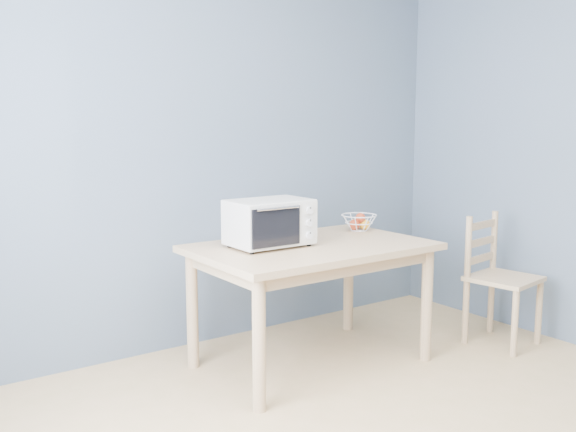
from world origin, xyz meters
TOP-DOWN VIEW (x-y plane):
  - room at (0.00, 0.00)m, footprint 4.01×4.51m
  - dining_table at (0.35, 1.50)m, footprint 1.40×0.90m
  - toaster_oven at (0.09, 1.59)m, footprint 0.48×0.35m
  - fruit_basket at (0.90, 1.70)m, footprint 0.28×0.28m
  - dining_chair at (1.61, 1.08)m, footprint 0.46×0.46m

SIDE VIEW (x-z plane):
  - dining_chair at x=1.61m, z-range -0.01..0.86m
  - dining_table at x=0.35m, z-range 0.27..1.02m
  - fruit_basket at x=0.90m, z-range 0.75..0.87m
  - toaster_oven at x=0.09m, z-range 0.76..1.04m
  - room at x=0.00m, z-range -0.01..2.61m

